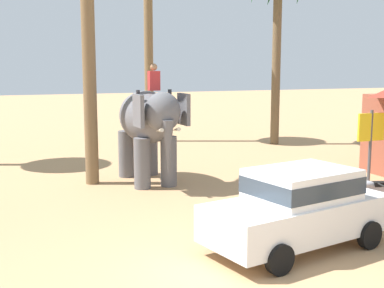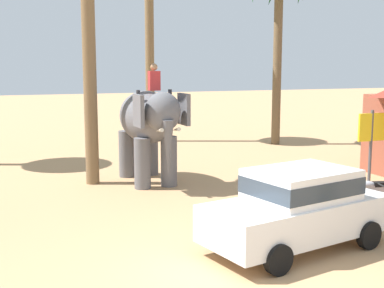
{
  "view_description": "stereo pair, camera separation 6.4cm",
  "coord_description": "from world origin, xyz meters",
  "px_view_note": "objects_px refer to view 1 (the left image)",
  "views": [
    {
      "loc": [
        -3.97,
        -8.23,
        3.87
      ],
      "look_at": [
        1.25,
        5.46,
        1.6
      ],
      "focal_mm": 48.53,
      "sensor_mm": 36.0,
      "label": 1
    },
    {
      "loc": [
        -3.91,
        -8.26,
        3.87
      ],
      "look_at": [
        1.25,
        5.46,
        1.6
      ],
      "focal_mm": 48.53,
      "sensor_mm": 36.0,
      "label": 2
    }
  ],
  "objects_px": {
    "elephant_with_mahout": "(148,123)",
    "motorcycle_far_in_row": "(371,193)",
    "signboard_yellow": "(371,132)",
    "car_sedan_foreground": "(299,206)"
  },
  "relations": [
    {
      "from": "elephant_with_mahout",
      "to": "motorcycle_far_in_row",
      "type": "distance_m",
      "value": 7.15
    },
    {
      "from": "car_sedan_foreground",
      "to": "signboard_yellow",
      "type": "height_order",
      "value": "signboard_yellow"
    },
    {
      "from": "car_sedan_foreground",
      "to": "motorcycle_far_in_row",
      "type": "relative_size",
      "value": 2.46
    },
    {
      "from": "elephant_with_mahout",
      "to": "signboard_yellow",
      "type": "bearing_deg",
      "value": -21.28
    },
    {
      "from": "car_sedan_foreground",
      "to": "elephant_with_mahout",
      "type": "relative_size",
      "value": 1.12
    },
    {
      "from": "elephant_with_mahout",
      "to": "motorcycle_far_in_row",
      "type": "xyz_separation_m",
      "value": [
        4.66,
        -5.21,
        -1.53
      ]
    },
    {
      "from": "car_sedan_foreground",
      "to": "signboard_yellow",
      "type": "relative_size",
      "value": 1.82
    },
    {
      "from": "elephant_with_mahout",
      "to": "motorcycle_far_in_row",
      "type": "relative_size",
      "value": 2.19
    },
    {
      "from": "signboard_yellow",
      "to": "motorcycle_far_in_row",
      "type": "bearing_deg",
      "value": -128.42
    },
    {
      "from": "elephant_with_mahout",
      "to": "car_sedan_foreground",
      "type": "bearing_deg",
      "value": -79.99
    }
  ]
}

